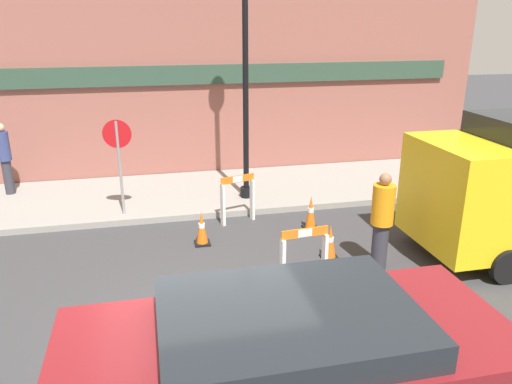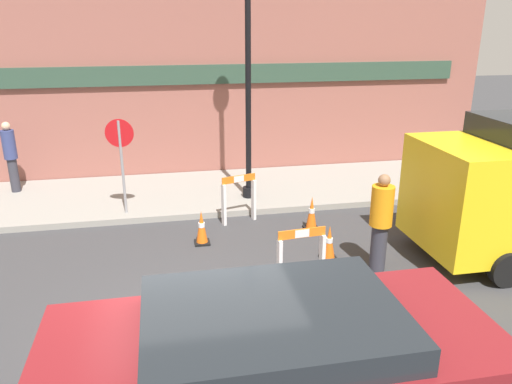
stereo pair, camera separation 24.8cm
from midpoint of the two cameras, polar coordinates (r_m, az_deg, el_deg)
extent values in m
plane|color=#38383A|center=(7.10, -6.10, -17.05)|extent=(60.00, 60.00, 0.00)
cube|color=gray|center=(12.54, -8.70, -0.22)|extent=(18.00, 3.23, 0.14)
cube|color=#93564C|center=(13.62, -9.64, 12.86)|extent=(18.00, 0.12, 5.50)
cube|color=#2D4738|center=(13.50, -9.63, 13.02)|extent=(16.20, 0.10, 0.50)
cylinder|color=black|center=(11.96, -0.24, 0.01)|extent=(0.29, 0.29, 0.24)
cylinder|color=black|center=(11.37, -0.26, 13.02)|extent=(0.13, 0.13, 5.66)
cylinder|color=gray|center=(11.04, -14.40, 2.69)|extent=(0.06, 0.06, 2.05)
cylinder|color=red|center=(10.86, -14.73, 6.52)|extent=(0.60, 0.11, 0.60)
cube|color=white|center=(10.88, 0.38, -0.88)|extent=(0.09, 0.14, 0.91)
cube|color=white|center=(10.58, -3.03, -1.49)|extent=(0.09, 0.14, 0.91)
cube|color=orange|center=(10.55, -1.32, 1.51)|extent=(0.75, 0.24, 0.15)
cube|color=white|center=(10.55, -1.32, 1.51)|extent=(0.23, 0.09, 0.14)
cube|color=white|center=(8.17, 3.58, -8.24)|extent=(0.07, 0.14, 0.85)
cube|color=white|center=(8.43, 8.41, -7.51)|extent=(0.07, 0.14, 0.85)
cube|color=orange|center=(8.08, 6.15, -4.71)|extent=(0.81, 0.10, 0.15)
cube|color=white|center=(8.08, 6.15, -4.71)|extent=(0.24, 0.05, 0.14)
cube|color=black|center=(9.36, 9.03, -7.48)|extent=(0.30, 0.30, 0.04)
cone|color=orange|center=(9.22, 9.14, -5.63)|extent=(0.22, 0.22, 0.63)
cylinder|color=white|center=(9.21, 9.15, -5.45)|extent=(0.13, 0.13, 0.09)
cube|color=black|center=(10.59, 6.98, -4.13)|extent=(0.30, 0.30, 0.04)
cone|color=orange|center=(10.45, 7.06, -2.30)|extent=(0.22, 0.22, 0.69)
cylinder|color=white|center=(10.44, 7.07, -2.12)|extent=(0.13, 0.13, 0.10)
cube|color=black|center=(9.91, -5.45, -5.77)|extent=(0.30, 0.30, 0.04)
cone|color=orange|center=(9.77, -5.52, -3.93)|extent=(0.23, 0.22, 0.65)
cylinder|color=white|center=(9.75, -5.52, -3.76)|extent=(0.13, 0.13, 0.09)
cylinder|color=#33333D|center=(9.01, 14.58, -6.16)|extent=(0.38, 0.38, 0.84)
cylinder|color=orange|center=(8.72, 15.00, -1.55)|extent=(0.53, 0.53, 0.70)
sphere|color=#8E6647|center=(8.57, 15.26, 1.30)|extent=(0.28, 0.28, 0.21)
cylinder|color=#33333D|center=(13.57, -25.46, 1.76)|extent=(0.27, 0.27, 0.84)
cylinder|color=navy|center=(13.38, -25.92, 4.90)|extent=(0.38, 0.38, 0.70)
sphere|color=#DBAD89|center=(13.29, -26.20, 6.78)|extent=(0.25, 0.25, 0.20)
cube|color=#1E2328|center=(4.72, 3.46, -15.84)|extent=(2.32, 1.66, 0.53)
cylinder|color=black|center=(6.47, 13.01, -18.22)|extent=(0.60, 0.18, 0.60)
cylinder|color=black|center=(10.79, 20.88, -3.25)|extent=(0.60, 0.18, 0.60)
cylinder|color=black|center=(9.28, 27.42, -7.87)|extent=(0.60, 0.18, 0.60)
camera|label=1|loc=(0.12, -89.27, 0.25)|focal=35.00mm
camera|label=2|loc=(0.12, 90.73, -0.25)|focal=35.00mm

